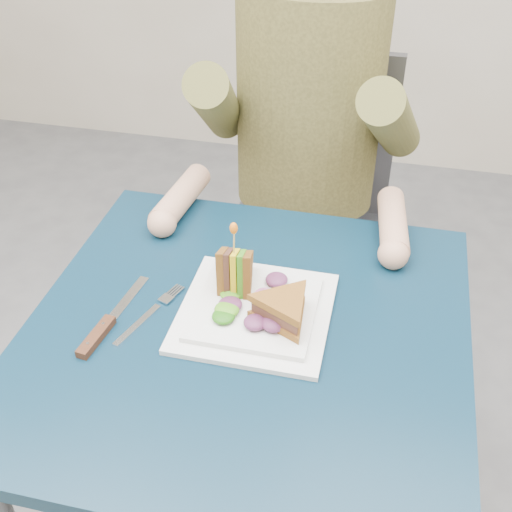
% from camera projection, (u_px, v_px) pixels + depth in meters
% --- Properties ---
extents(table, '(0.75, 0.75, 0.73)m').
position_uv_depth(table, '(247.00, 360.00, 1.14)').
color(table, black).
rests_on(table, ground).
extents(chair, '(0.42, 0.40, 0.93)m').
position_uv_depth(chair, '(308.00, 201.00, 1.77)').
color(chair, '#47474C').
rests_on(chair, ground).
extents(diner, '(0.54, 0.59, 0.74)m').
position_uv_depth(diner, '(309.00, 88.00, 1.45)').
color(diner, '#4D4823').
rests_on(diner, chair).
extents(plate, '(0.26, 0.26, 0.02)m').
position_uv_depth(plate, '(255.00, 311.00, 1.12)').
color(plate, white).
rests_on(plate, table).
extents(sandwich_flat, '(0.17, 0.17, 0.05)m').
position_uv_depth(sandwich_flat, '(284.00, 309.00, 1.06)').
color(sandwich_flat, brown).
rests_on(sandwich_flat, plate).
extents(sandwich_upright, '(0.08, 0.13, 0.13)m').
position_uv_depth(sandwich_upright, '(235.00, 271.00, 1.13)').
color(sandwich_upright, brown).
rests_on(sandwich_upright, plate).
extents(fork, '(0.07, 0.17, 0.01)m').
position_uv_depth(fork, '(148.00, 315.00, 1.12)').
color(fork, silver).
rests_on(fork, table).
extents(knife, '(0.04, 0.22, 0.02)m').
position_uv_depth(knife, '(102.00, 329.00, 1.08)').
color(knife, silver).
rests_on(knife, table).
extents(toothpick, '(0.01, 0.01, 0.06)m').
position_uv_depth(toothpick, '(234.00, 242.00, 1.09)').
color(toothpick, tan).
rests_on(toothpick, sandwich_upright).
extents(toothpick_frill, '(0.01, 0.01, 0.02)m').
position_uv_depth(toothpick_frill, '(234.00, 228.00, 1.08)').
color(toothpick_frill, orange).
rests_on(toothpick_frill, sandwich_upright).
extents(lettuce_spill, '(0.15, 0.13, 0.02)m').
position_uv_depth(lettuce_spill, '(259.00, 298.00, 1.11)').
color(lettuce_spill, '#337A14').
rests_on(lettuce_spill, plate).
extents(onion_ring, '(0.04, 0.04, 0.02)m').
position_uv_depth(onion_ring, '(264.00, 299.00, 1.10)').
color(onion_ring, '#9E4C7A').
rests_on(onion_ring, plate).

